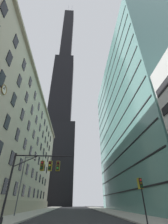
# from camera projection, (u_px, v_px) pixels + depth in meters

# --- Properties ---
(station_building) EXTENTS (13.56, 63.34, 29.85)m
(station_building) POSITION_uv_depth(u_px,v_px,m) (10.00, 144.00, 39.07)
(station_building) COLOR #BCAF93
(station_building) RESTS_ON ground
(dark_skyscraper) EXTENTS (23.97, 23.97, 228.48)m
(dark_skyscraper) POSITION_uv_depth(u_px,v_px,m) (61.00, 105.00, 120.04)
(dark_skyscraper) COLOR black
(dark_skyscraper) RESTS_ON ground
(glass_office_midrise) EXTENTS (16.41, 48.86, 49.33)m
(glass_office_midrise) POSITION_uv_depth(u_px,v_px,m) (137.00, 120.00, 48.50)
(glass_office_midrise) COLOR slate
(glass_office_midrise) RESTS_ON ground
(traffic_signal_mast) EXTENTS (6.53, 0.63, 6.50)m
(traffic_signal_mast) POSITION_uv_depth(u_px,v_px,m) (39.00, 171.00, 16.40)
(traffic_signal_mast) COLOR black
(traffic_signal_mast) RESTS_ON sidewalk_left
(traffic_light_near_right) EXTENTS (0.40, 0.63, 3.90)m
(traffic_light_near_right) POSITION_uv_depth(u_px,v_px,m) (141.00, 186.00, 15.30)
(traffic_light_near_right) COLOR black
(traffic_light_near_right) RESTS_ON sidewalk_right
(street_lamppost) EXTENTS (1.85, 0.32, 8.76)m
(street_lamppost) POSITION_uv_depth(u_px,v_px,m) (23.00, 179.00, 25.22)
(street_lamppost) COLOR #47474C
(street_lamppost) RESTS_ON sidewalk_left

